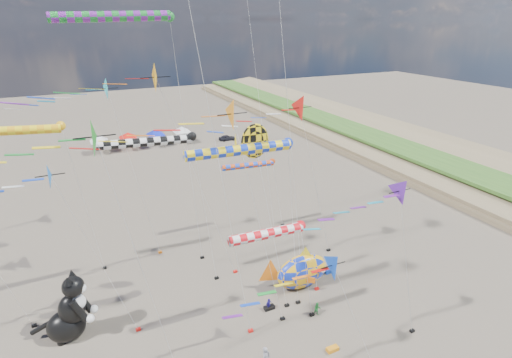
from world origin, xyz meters
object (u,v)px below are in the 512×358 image
Objects in this scene: cat_inflatable at (67,305)px; fish_inflatable at (301,271)px; parked_car at (227,138)px; child_blue at (269,304)px; child_green at (317,309)px.

fish_inflatable is (18.77, -2.30, -1.20)m from cat_inflatable.
child_blue is at bearing 161.85° from parked_car.
cat_inflatable reaches higher than child_blue.
child_green is (18.02, -6.04, -2.22)m from cat_inflatable.
fish_inflatable is at bearing 165.92° from parked_car.
child_blue is 0.34× the size of parked_car.
cat_inflatable reaches higher than parked_car.
cat_inflatable is 4.73× the size of child_green.
child_blue is at bearing 4.27° from cat_inflatable.
child_green is at bearing 166.09° from parked_car.
fish_inflatable is 2.01× the size of parked_car.
fish_inflatable is 47.58m from parked_car.
cat_inflatable is 18.95m from fish_inflatable.
parked_car is at bearing 89.37° from child_green.
parked_car is at bearing 74.56° from cat_inflatable.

